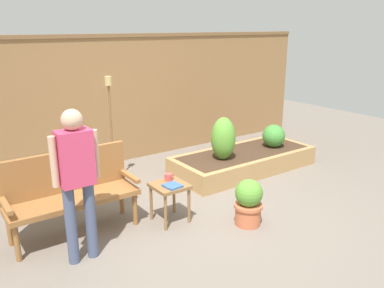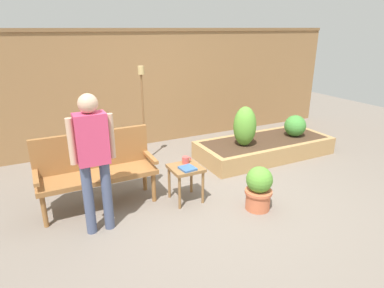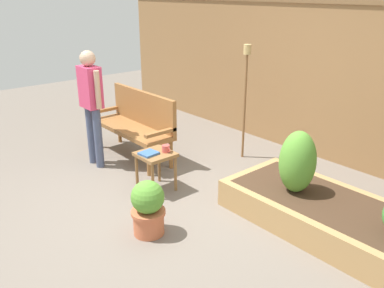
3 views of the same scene
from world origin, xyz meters
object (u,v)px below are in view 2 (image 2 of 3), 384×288
at_px(side_table, 186,173).
at_px(tiki_torch, 142,97).
at_px(shrub_near_bench, 245,126).
at_px(person_by_bench, 93,153).
at_px(potted_boxwood, 259,188).
at_px(book_on_table, 188,168).
at_px(garden_bench, 95,164).
at_px(shrub_far_corner, 295,126).
at_px(cup_on_table, 186,160).

bearing_deg(side_table, tiki_torch, 90.91).
xyz_separation_m(shrub_near_bench, person_by_bench, (-2.60, -0.93, 0.30)).
height_order(potted_boxwood, person_by_bench, person_by_bench).
relative_size(book_on_table, shrub_near_bench, 0.29).
xyz_separation_m(garden_bench, tiki_torch, (1.02, 1.11, 0.56)).
bearing_deg(garden_bench, shrub_far_corner, 4.88).
distance_m(potted_boxwood, shrub_far_corner, 2.30).
height_order(cup_on_table, shrub_far_corner, shrub_far_corner).
distance_m(side_table, person_by_bench, 1.29).
height_order(cup_on_table, book_on_table, cup_on_table).
bearing_deg(person_by_bench, shrub_far_corner, 14.01).
height_order(garden_bench, shrub_far_corner, garden_bench).
relative_size(garden_bench, side_table, 3.00).
xyz_separation_m(book_on_table, shrub_near_bench, (1.46, 0.83, 0.14)).
xyz_separation_m(garden_bench, cup_on_table, (1.11, -0.33, -0.02)).
distance_m(cup_on_table, shrub_near_bench, 1.53).
distance_m(garden_bench, cup_on_table, 1.15).
bearing_deg(tiki_torch, garden_bench, -132.61).
bearing_deg(cup_on_table, side_table, -117.21).
relative_size(book_on_table, potted_boxwood, 0.34).
distance_m(garden_bench, shrub_far_corner, 3.62).
bearing_deg(side_table, garden_bench, 157.20).
relative_size(side_table, book_on_table, 2.47).
bearing_deg(book_on_table, cup_on_table, 64.32).
distance_m(book_on_table, person_by_bench, 1.23).
relative_size(garden_bench, tiki_torch, 0.90).
relative_size(garden_bench, book_on_table, 7.42).
xyz_separation_m(shrub_far_corner, tiki_torch, (-2.58, 0.80, 0.61)).
distance_m(garden_bench, book_on_table, 1.16).
bearing_deg(garden_bench, person_by_bench, -100.03).
bearing_deg(person_by_bench, shrub_near_bench, 19.61).
bearing_deg(person_by_bench, side_table, 8.80).
distance_m(book_on_table, shrub_far_corner, 2.70).
relative_size(garden_bench, potted_boxwood, 2.54).
distance_m(garden_bench, tiki_torch, 1.61).
bearing_deg(cup_on_table, shrub_near_bench, 24.56).
xyz_separation_m(side_table, person_by_bench, (-1.16, -0.18, 0.54)).
bearing_deg(tiki_torch, book_on_table, -89.63).
relative_size(shrub_near_bench, shrub_far_corner, 1.73).
xyz_separation_m(shrub_far_corner, person_by_bench, (-3.71, -0.93, 0.44)).
height_order(garden_bench, person_by_bench, person_by_bench).
bearing_deg(book_on_table, garden_bench, 147.46).
relative_size(garden_bench, shrub_far_corner, 3.75).
bearing_deg(potted_boxwood, side_table, 139.51).
bearing_deg(book_on_table, potted_boxwood, -41.42).
relative_size(side_table, potted_boxwood, 0.85).
xyz_separation_m(side_table, shrub_far_corner, (2.56, 0.75, 0.09)).
distance_m(side_table, shrub_far_corner, 2.67).
height_order(garden_bench, potted_boxwood, garden_bench).
bearing_deg(shrub_far_corner, cup_on_table, -165.78).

